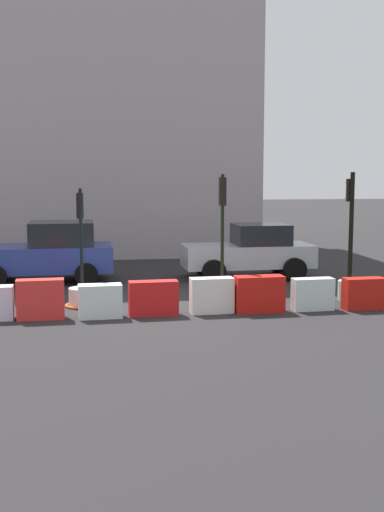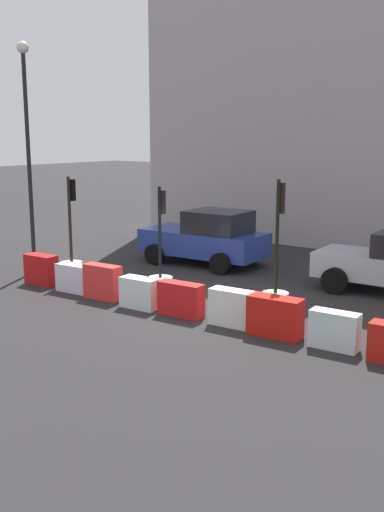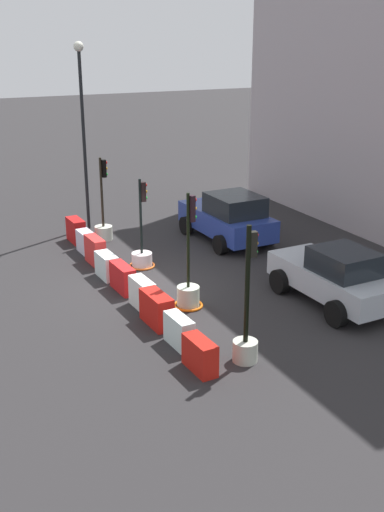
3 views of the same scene
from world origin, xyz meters
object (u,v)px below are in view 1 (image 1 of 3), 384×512
(construction_barrier_4, at_px, (153,298))
(car_blue_estate, at_px, (47,253))
(construction_barrier_8, at_px, (364,294))
(car_silver_hatchback, at_px, (251,252))
(traffic_light_3, at_px, (349,273))
(construction_barrier_7, at_px, (313,294))
(construction_barrier_3, at_px, (100,301))
(construction_barrier_5, at_px, (212,295))
(construction_barrier_6, at_px, (259,294))
(traffic_light_2, at_px, (222,283))
(traffic_light_1, at_px, (82,290))
(construction_barrier_2, at_px, (41,299))

(construction_barrier_4, bearing_deg, car_blue_estate, 118.57)
(construction_barrier_8, height_order, car_silver_hatchback, car_silver_hatchback)
(traffic_light_3, distance_m, construction_barrier_7, 1.73)
(construction_barrier_3, height_order, construction_barrier_8, construction_barrier_3)
(traffic_light_3, relative_size, construction_barrier_5, 3.21)
(construction_barrier_4, xyz_separation_m, construction_barrier_5, (1.37, 0.07, 0.02))
(construction_barrier_5, distance_m, construction_barrier_6, 1.13)
(car_blue_estate, bearing_deg, traffic_light_2, -39.68)
(traffic_light_2, xyz_separation_m, construction_barrier_3, (-3.06, -1.32, -0.11))
(construction_barrier_4, bearing_deg, car_silver_hatchback, 55.19)
(construction_barrier_4, bearing_deg, construction_barrier_6, 0.40)
(traffic_light_3, distance_m, construction_barrier_4, 5.28)
(traffic_light_1, height_order, construction_barrier_7, traffic_light_1)
(car_blue_estate, bearing_deg, car_silver_hatchback, -0.95)
(construction_barrier_2, relative_size, car_silver_hatchback, 0.26)
(traffic_light_1, xyz_separation_m, car_blue_estate, (-1.11, 3.80, 0.47))
(traffic_light_2, relative_size, traffic_light_3, 0.98)
(traffic_light_3, relative_size, construction_barrier_8, 3.23)
(traffic_light_1, xyz_separation_m, construction_barrier_3, (0.43, -1.34, -0.03))
(traffic_light_2, xyz_separation_m, construction_barrier_5, (-0.47, -1.18, -0.07))
(traffic_light_2, relative_size, construction_barrier_7, 3.22)
(construction_barrier_8, relative_size, car_silver_hatchback, 0.25)
(car_silver_hatchback, distance_m, car_blue_estate, 6.21)
(construction_barrier_6, distance_m, car_blue_estate, 7.31)
(car_blue_estate, bearing_deg, construction_barrier_8, -33.04)
(construction_barrier_4, distance_m, construction_barrier_8, 5.08)
(construction_barrier_7, distance_m, car_silver_hatchback, 4.95)
(construction_barrier_2, bearing_deg, construction_barrier_8, -0.05)
(construction_barrier_2, distance_m, construction_barrier_8, 7.61)
(car_blue_estate, bearing_deg, construction_barrier_3, -73.28)
(construction_barrier_2, bearing_deg, car_silver_hatchback, 39.77)
(construction_barrier_2, bearing_deg, construction_barrier_4, 0.47)
(traffic_light_2, distance_m, construction_barrier_8, 3.48)
(construction_barrier_4, relative_size, construction_barrier_5, 1.12)
(car_silver_hatchback, bearing_deg, traffic_light_3, -66.18)
(traffic_light_2, distance_m, construction_barrier_6, 1.40)
(traffic_light_2, height_order, car_silver_hatchback, traffic_light_2)
(construction_barrier_4, bearing_deg, construction_barrier_3, -176.45)
(traffic_light_2, height_order, construction_barrier_6, traffic_light_2)
(traffic_light_3, bearing_deg, car_silver_hatchback, 113.82)
(construction_barrier_2, bearing_deg, traffic_light_2, 16.15)
(construction_barrier_3, height_order, construction_barrier_5, construction_barrier_5)
(traffic_light_1, xyz_separation_m, traffic_light_2, (3.49, -0.02, 0.08))
(traffic_light_1, xyz_separation_m, construction_barrier_4, (1.65, -1.27, -0.01))
(traffic_light_1, bearing_deg, construction_barrier_2, -124.73)
(construction_barrier_4, height_order, construction_barrier_6, construction_barrier_6)
(traffic_light_2, xyz_separation_m, car_silver_hatchback, (1.61, 3.72, 0.33))
(construction_barrier_8, xyz_separation_m, car_silver_hatchback, (-1.62, 4.99, 0.44))
(construction_barrier_7, relative_size, construction_barrier_8, 0.99)
(construction_barrier_6, bearing_deg, car_silver_hatchback, 79.10)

